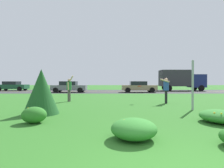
# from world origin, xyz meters

# --- Properties ---
(ground_plane) EXTENTS (120.00, 120.00, 0.00)m
(ground_plane) POSITION_xyz_m (0.00, 11.65, 0.00)
(ground_plane) COLOR #2D6B23
(highway_strip) EXTENTS (120.00, 9.42, 0.01)m
(highway_strip) POSITION_xyz_m (0.00, 23.30, 0.00)
(highway_strip) COLOR #38383A
(highway_strip) RESTS_ON ground
(highway_center_stripe) EXTENTS (120.00, 0.16, 0.00)m
(highway_center_stripe) POSITION_xyz_m (0.00, 23.30, 0.01)
(highway_center_stripe) COLOR yellow
(highway_center_stripe) RESTS_ON ground
(daylily_clump_front_right) EXTENTS (0.83, 0.68, 0.55)m
(daylily_clump_front_right) POSITION_xyz_m (-3.89, 3.75, 0.28)
(daylily_clump_front_right) COLOR #2D7526
(daylily_clump_front_right) RESTS_ON ground
(daylily_clump_mid_right) EXTENTS (1.12, 1.11, 0.50)m
(daylily_clump_mid_right) POSITION_xyz_m (-0.73, 2.08, 0.25)
(daylily_clump_mid_right) COLOR #337F2D
(daylily_clump_mid_right) RESTS_ON ground
(daylily_clump_near_camera) EXTENTS (1.25, 1.37, 0.43)m
(daylily_clump_near_camera) POSITION_xyz_m (2.42, 3.83, 0.22)
(daylily_clump_near_camera) COLOR #337F2D
(daylily_clump_near_camera) RESTS_ON ground
(sign_post_near_path) EXTENTS (0.07, 0.10, 2.45)m
(sign_post_near_path) POSITION_xyz_m (2.73, 6.52, 1.23)
(sign_post_near_path) COLOR #93969B
(sign_post_near_path) RESTS_ON ground
(evergreen_shrub_side) EXTENTS (1.50, 1.50, 1.95)m
(evergreen_shrub_side) POSITION_xyz_m (-4.31, 5.43, 0.97)
(evergreen_shrub_side) COLOR #1E5123
(evergreen_shrub_side) RESTS_ON ground
(person_thrower_green_shirt) EXTENTS (0.45, 0.51, 1.84)m
(person_thrower_green_shirt) POSITION_xyz_m (-4.27, 10.22, 0.97)
(person_thrower_green_shirt) COLOR #287038
(person_thrower_green_shirt) RESTS_ON ground
(person_catcher_blue_shirt) EXTENTS (0.59, 0.52, 1.63)m
(person_catcher_blue_shirt) POSITION_xyz_m (2.22, 9.17, 0.98)
(person_catcher_blue_shirt) COLOR #2D4C9E
(person_catcher_blue_shirt) RESTS_ON ground
(frisbee_red) EXTENTS (0.26, 0.26, 0.10)m
(frisbee_red) POSITION_xyz_m (0.53, 9.31, 1.10)
(frisbee_red) COLOR red
(car_dark_green_leftmost) EXTENTS (4.50, 2.00, 1.45)m
(car_dark_green_leftmost) POSITION_xyz_m (-16.82, 25.42, 0.74)
(car_dark_green_leftmost) COLOR #194C2D
(car_dark_green_leftmost) RESTS_ON ground
(car_gray_center_left) EXTENTS (4.50, 2.00, 1.45)m
(car_gray_center_left) POSITION_xyz_m (-6.91, 21.18, 0.74)
(car_gray_center_left) COLOR slate
(car_gray_center_left) RESTS_ON ground
(car_tan_center_right) EXTENTS (4.50, 2.00, 1.45)m
(car_tan_center_right) POSITION_xyz_m (2.28, 21.18, 0.74)
(car_tan_center_right) COLOR #937F60
(car_tan_center_right) RESTS_ON ground
(box_truck_navy) EXTENTS (6.70, 2.46, 3.20)m
(box_truck_navy) POSITION_xyz_m (9.48, 25.42, 1.80)
(box_truck_navy) COLOR navy
(box_truck_navy) RESTS_ON ground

